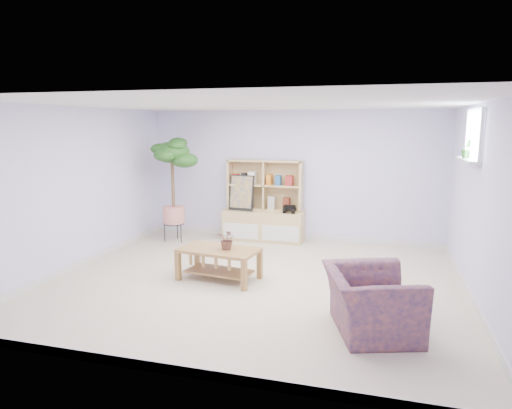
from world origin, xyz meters
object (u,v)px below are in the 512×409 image
(storage_unit, at_px, (264,201))
(armchair, at_px, (371,298))
(floor_tree, at_px, (173,190))
(coffee_table, at_px, (219,264))

(storage_unit, bearing_deg, armchair, -59.05)
(floor_tree, height_order, armchair, floor_tree)
(armchair, bearing_deg, storage_unit, 13.00)
(storage_unit, xyz_separation_m, coffee_table, (-0.04, -2.29, -0.53))
(storage_unit, relative_size, armchair, 1.49)
(coffee_table, height_order, armchair, armchair)
(storage_unit, relative_size, coffee_table, 1.38)
(armchair, bearing_deg, floor_tree, 33.45)
(storage_unit, xyz_separation_m, armchair, (2.04, -3.40, -0.38))
(storage_unit, distance_m, floor_tree, 1.67)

